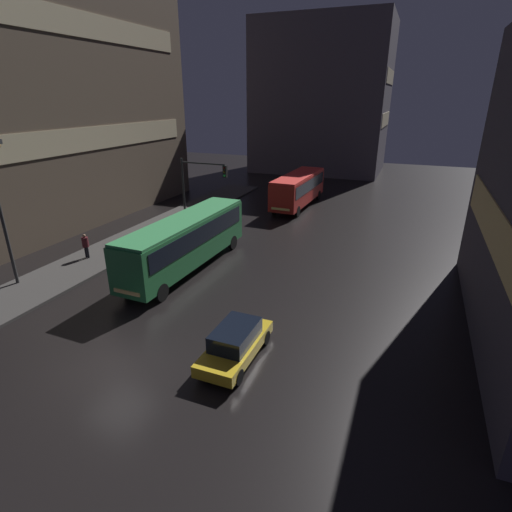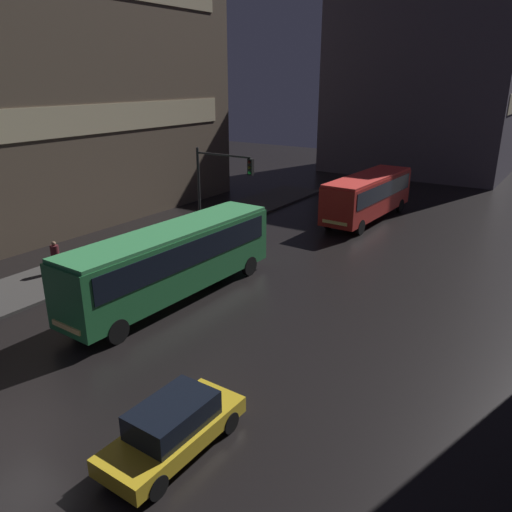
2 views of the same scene
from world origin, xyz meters
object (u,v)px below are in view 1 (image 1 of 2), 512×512
(bus_far, at_px, (298,187))
(traffic_light_main, at_px, (199,182))
(bus_near, at_px, (186,238))
(pedestrian_near, at_px, (85,244))
(car_taxi, at_px, (236,343))

(bus_far, xyz_separation_m, traffic_light_main, (-5.18, -10.52, 2.02))
(bus_near, bearing_deg, traffic_light_main, -65.77)
(bus_far, bearing_deg, pedestrian_near, 65.86)
(bus_far, bearing_deg, bus_near, 84.93)
(bus_near, bearing_deg, bus_far, -95.53)
(pedestrian_near, xyz_separation_m, traffic_light_main, (4.11, 8.35, 2.85))
(bus_near, xyz_separation_m, traffic_light_main, (-2.97, 7.13, 1.94))
(bus_near, distance_m, car_taxi, 10.20)
(bus_near, height_order, car_taxi, bus_near)
(pedestrian_near, bearing_deg, bus_far, -157.70)
(car_taxi, bearing_deg, bus_far, -78.86)
(car_taxi, bearing_deg, pedestrian_near, -23.56)
(pedestrian_near, height_order, traffic_light_main, traffic_light_main)
(car_taxi, height_order, pedestrian_near, pedestrian_near)
(car_taxi, height_order, traffic_light_main, traffic_light_main)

